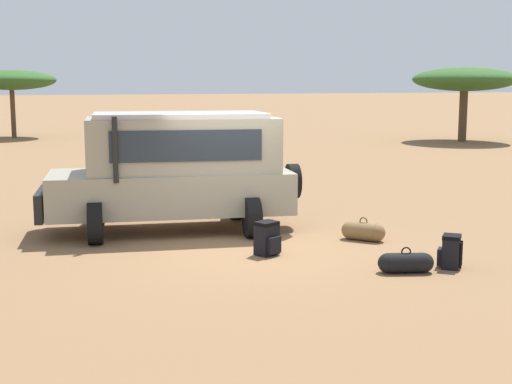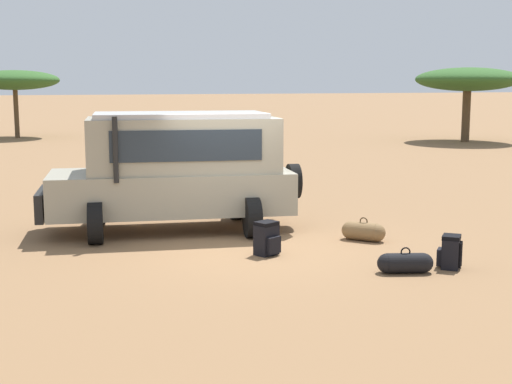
# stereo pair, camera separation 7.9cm
# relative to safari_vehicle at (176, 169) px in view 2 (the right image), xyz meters

# --- Properties ---
(ground_plane) EXTENTS (320.00, 320.00, 0.00)m
(ground_plane) POSITION_rel_safari_vehicle_xyz_m (0.82, -1.90, -1.29)
(ground_plane) COLOR olive
(safari_vehicle) EXTENTS (5.47, 3.21, 2.44)m
(safari_vehicle) POSITION_rel_safari_vehicle_xyz_m (0.00, 0.00, 0.00)
(safari_vehicle) COLOR gray
(safari_vehicle) RESTS_ON ground_plane
(backpack_beside_front_wheel) EXTENTS (0.46, 0.46, 0.56)m
(backpack_beside_front_wheel) POSITION_rel_safari_vehicle_xyz_m (3.54, -4.52, -1.02)
(backpack_beside_front_wheel) COLOR black
(backpack_beside_front_wheel) RESTS_ON ground_plane
(backpack_cluster_center) EXTENTS (0.47, 0.48, 0.61)m
(backpack_cluster_center) POSITION_rel_safari_vehicle_xyz_m (1.01, -2.63, -1.00)
(backpack_cluster_center) COLOR black
(backpack_cluster_center) RESTS_ON ground_plane
(duffel_bag_low_black_case) EXTENTS (0.71, 0.74, 0.46)m
(duffel_bag_low_black_case) POSITION_rel_safari_vehicle_xyz_m (3.19, -2.17, -1.11)
(duffel_bag_low_black_case) COLOR brown
(duffel_bag_low_black_case) RESTS_ON ground_plane
(duffel_bag_soft_canvas) EXTENTS (0.89, 0.50, 0.43)m
(duffel_bag_soft_canvas) POSITION_rel_safari_vehicle_xyz_m (2.69, -4.52, -1.13)
(duffel_bag_soft_canvas) COLOR black
(duffel_bag_soft_canvas) RESTS_ON ground_plane
(acacia_tree_left_mid) EXTENTS (4.77, 4.55, 3.68)m
(acacia_tree_left_mid) POSITION_rel_safari_vehicle_xyz_m (-2.54, 27.13, 1.84)
(acacia_tree_left_mid) COLOR brown
(acacia_tree_left_mid) RESTS_ON ground_plane
(acacia_tree_centre_back) EXTENTS (5.16, 5.45, 3.78)m
(acacia_tree_centre_back) POSITION_rel_safari_vehicle_xyz_m (19.13, 16.66, 1.86)
(acacia_tree_centre_back) COLOR brown
(acacia_tree_centre_back) RESTS_ON ground_plane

